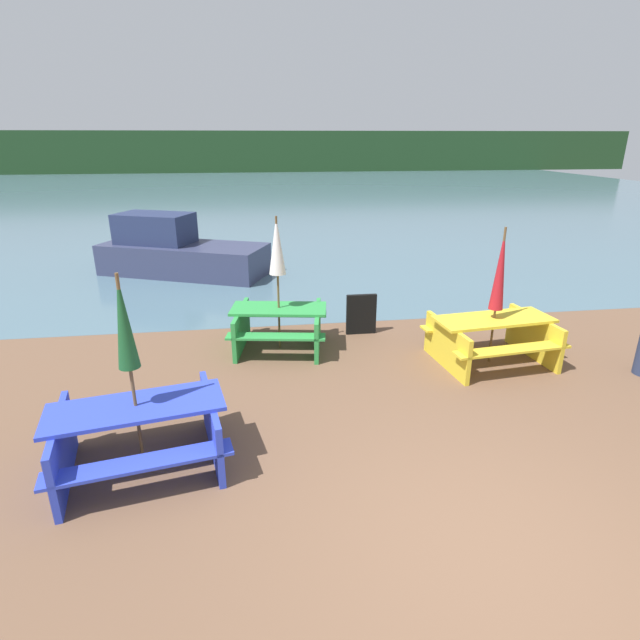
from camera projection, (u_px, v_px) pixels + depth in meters
ground_plane at (491, 554)px, 4.37m from camera, size 60.00×60.00×0.00m
water at (277, 192)px, 33.05m from camera, size 60.00×50.00×0.00m
far_treeline at (265, 152)px, 50.94m from camera, size 80.00×1.60×4.00m
picnic_table_blue at (139, 430)px, 5.39m from camera, size 2.05×1.70×0.76m
picnic_table_yellow at (492, 335)px, 7.95m from camera, size 1.99×1.57×0.75m
picnic_table_green at (279, 324)px, 8.50m from camera, size 1.80×1.62×0.73m
umbrella_darkgreen at (124, 325)px, 4.97m from camera, size 0.22×0.22×2.21m
umbrella_crimson at (500, 270)px, 7.58m from camera, size 0.22×0.22×2.18m
umbrella_white at (277, 247)px, 8.04m from camera, size 0.28×0.28×2.26m
boat at (178, 252)px, 13.14m from camera, size 4.59×3.15×1.56m
signboard at (361, 314)px, 9.14m from camera, size 0.55×0.08×0.75m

